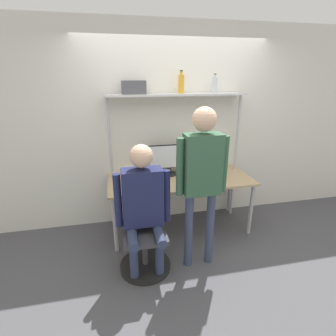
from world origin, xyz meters
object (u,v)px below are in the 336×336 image
object	(u,v)px
person_standing	(202,170)
bottle_amber	(181,84)
laptop	(139,181)
office_chair	(144,244)
monitor	(169,159)
storage_box	(134,87)
cell_phone	(160,184)
bottle_clear	(215,85)
person_seated	(143,201)

from	to	relation	value
person_standing	bottle_amber	size ratio (longest dim) A/B	6.40
laptop	office_chair	xyz separation A→B (m)	(-0.02, -0.55, -0.53)
monitor	storage_box	distance (m)	1.03
monitor	cell_phone	size ratio (longest dim) A/B	3.65
monitor	laptop	world-z (taller)	monitor
monitor	bottle_amber	xyz separation A→B (m)	(0.16, 0.03, 0.97)
office_chair	person_standing	distance (m)	1.05
bottle_amber	office_chair	bearing A→B (deg)	-125.08
office_chair	person_standing	xyz separation A→B (m)	(0.60, -0.08, 0.86)
cell_phone	bottle_amber	xyz separation A→B (m)	(0.35, 0.36, 1.19)
cell_phone	bottle_amber	distance (m)	1.29
laptop	cell_phone	world-z (taller)	laptop
monitor	bottle_amber	size ratio (longest dim) A/B	1.98
laptop	bottle_clear	bearing A→B (deg)	18.27
cell_phone	storage_box	bearing A→B (deg)	123.76
monitor	laptop	xyz separation A→B (m)	(-0.45, -0.32, -0.16)
cell_phone	storage_box	distance (m)	1.23
office_chair	person_seated	world-z (taller)	person_seated
laptop	person_standing	bearing A→B (deg)	-47.12
cell_phone	storage_box	world-z (taller)	storage_box
monitor	person_seated	distance (m)	1.04
cell_phone	bottle_clear	bearing A→B (deg)	24.44
cell_phone	office_chair	xyz separation A→B (m)	(-0.28, -0.53, -0.47)
monitor	person_standing	distance (m)	0.97
person_seated	person_standing	world-z (taller)	person_standing
cell_phone	person_seated	size ratio (longest dim) A/B	0.11
person_standing	storage_box	xyz separation A→B (m)	(-0.57, 0.97, 0.76)
person_standing	cell_phone	bearing A→B (deg)	118.14
cell_phone	bottle_amber	bearing A→B (deg)	45.81
person_seated	bottle_amber	distance (m)	1.58
laptop	person_seated	distance (m)	0.59
laptop	person_standing	world-z (taller)	person_standing
person_seated	person_standing	distance (m)	0.68
laptop	bottle_amber	xyz separation A→B (m)	(0.61, 0.35, 1.12)
laptop	office_chair	size ratio (longest dim) A/B	0.32
bottle_clear	office_chair	bearing A→B (deg)	-140.18
bottle_amber	storage_box	world-z (taller)	bottle_amber
bottle_amber	storage_box	bearing A→B (deg)	180.00
laptop	cell_phone	bearing A→B (deg)	-3.39
cell_phone	person_standing	bearing A→B (deg)	-61.86
cell_phone	storage_box	xyz separation A→B (m)	(-0.24, 0.36, 1.15)
laptop	person_seated	world-z (taller)	person_seated
bottle_amber	storage_box	xyz separation A→B (m)	(-0.60, 0.00, -0.04)
laptop	bottle_clear	world-z (taller)	bottle_clear
laptop	person_standing	distance (m)	0.91
person_standing	storage_box	world-z (taller)	storage_box
person_seated	person_standing	size ratio (longest dim) A/B	0.80
office_chair	person_seated	bearing A→B (deg)	-90.52
monitor	bottle_amber	world-z (taller)	bottle_amber
laptop	cell_phone	distance (m)	0.26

